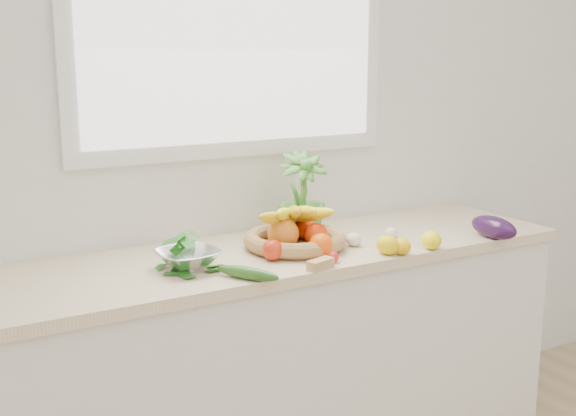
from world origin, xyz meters
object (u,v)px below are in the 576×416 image
eggplant (494,227)px  colander_with_spinach (188,253)px  apple (273,250)px  fruit_basket (294,234)px  potted_herb (302,196)px  cucumber (248,273)px

eggplant → colander_with_spinach: colander_with_spinach is taller
eggplant → colander_with_spinach: (-1.15, 0.21, 0.01)m
apple → fruit_basket: fruit_basket is taller
apple → potted_herb: (0.25, 0.22, 0.12)m
apple → cucumber: apple is taller
potted_herb → colander_with_spinach: (-0.53, -0.17, -0.10)m
potted_herb → colander_with_spinach: potted_herb is taller
fruit_basket → apple: bearing=-145.7°
apple → eggplant: 0.88m
eggplant → colander_with_spinach: size_ratio=0.96×
colander_with_spinach → fruit_basket: bearing=6.1°
eggplant → colander_with_spinach: 1.17m
colander_with_spinach → eggplant: bearing=-10.4°
apple → fruit_basket: size_ratio=0.15×
potted_herb → colander_with_spinach: bearing=-162.4°
apple → potted_herb: potted_herb is taller
potted_herb → fruit_basket: (-0.11, -0.12, -0.11)m
eggplant → cucumber: eggplant is taller
colander_with_spinach → cucumber: bearing=-58.7°
apple → cucumber: bearing=-139.5°
fruit_basket → colander_with_spinach: bearing=-173.9°
fruit_basket → colander_with_spinach: size_ratio=2.19×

